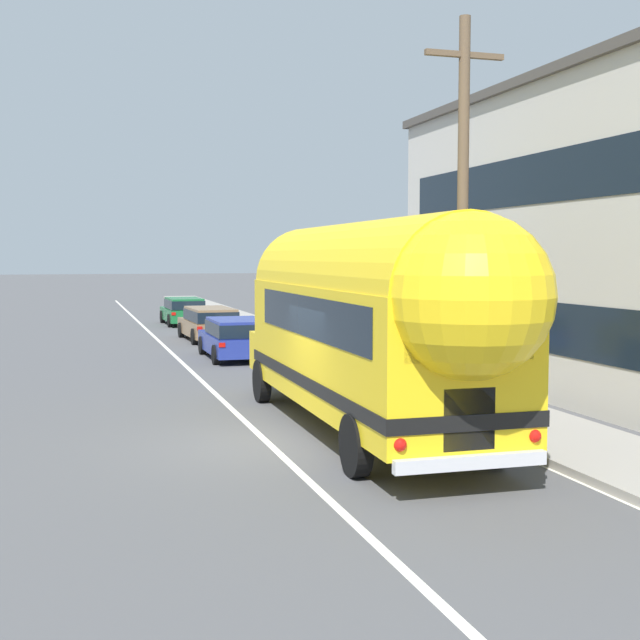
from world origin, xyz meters
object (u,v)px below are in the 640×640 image
Objects in this scene: car_second at (209,321)px; car_third at (184,309)px; painted_bus at (372,318)px; car_lead at (236,336)px; utility_pole at (463,211)px.

car_second and car_third have the same top height.
painted_bus is 12.96m from car_lead.
car_second is (-2.64, 17.61, -3.63)m from utility_pole.
car_second is (0.12, 6.34, 0.01)m from car_lead.
painted_bus is at bearing -90.03° from car_second.
utility_pole is at bearing -81.49° from car_second.
painted_bus reaches higher than car_lead.
car_lead is 6.34m from car_second.
car_second is at bearing 89.97° from painted_bus.
car_third is (0.05, 27.47, -1.52)m from painted_bus.
car_second is 1.07× the size of car_third.
utility_pole reaches higher than car_second.
car_third is (0.15, 14.60, -0.00)m from car_lead.
car_third is (0.04, 8.26, -0.02)m from car_second.
painted_bus reaches higher than car_third.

